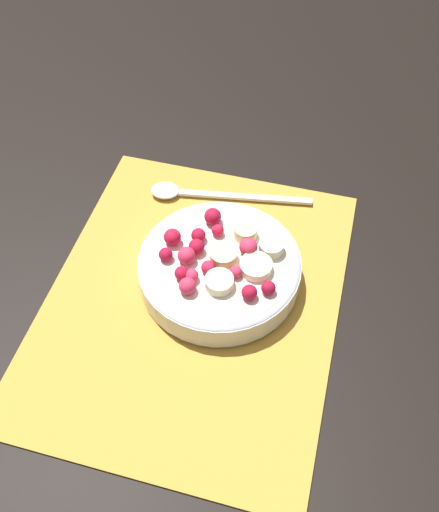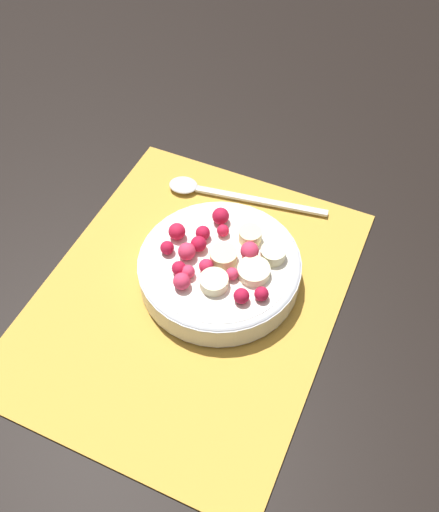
% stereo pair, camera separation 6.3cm
% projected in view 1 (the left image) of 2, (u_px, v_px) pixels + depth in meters
% --- Properties ---
extents(ground_plane, '(3.00, 3.00, 0.00)m').
position_uv_depth(ground_plane, '(193.00, 300.00, 0.65)').
color(ground_plane, black).
extents(placemat, '(0.41, 0.33, 0.01)m').
position_uv_depth(placemat, '(193.00, 299.00, 0.65)').
color(placemat, gold).
rests_on(placemat, ground_plane).
extents(fruit_bowl, '(0.19, 0.19, 0.05)m').
position_uv_depth(fruit_bowl, '(220.00, 267.00, 0.65)').
color(fruit_bowl, silver).
rests_on(fruit_bowl, placemat).
extents(spoon, '(0.05, 0.21, 0.01)m').
position_uv_depth(spoon, '(197.00, 193.00, 0.74)').
color(spoon, silver).
rests_on(spoon, placemat).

